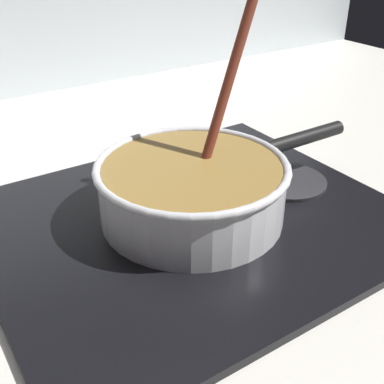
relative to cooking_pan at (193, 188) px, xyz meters
The scene contains 5 objects.
ground 0.16m from the cooking_pan, 139.83° to the right, with size 2.40×1.60×0.04m, color beige.
hob_plate 0.05m from the cooking_pan, behind, with size 0.56×0.48×0.01m, color black.
burner_ring 0.04m from the cooking_pan, behind, with size 0.19×0.19×0.01m, color #592D0C.
spare_burner 0.18m from the cooking_pan, ahead, with size 0.12×0.12×0.01m, color #262628.
cooking_pan is the anchor object (origin of this frame).
Camera 1 is at (-0.21, -0.39, 0.38)m, focal length 45.51 mm.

